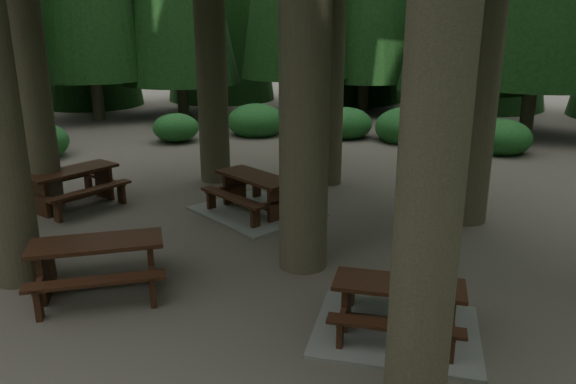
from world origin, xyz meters
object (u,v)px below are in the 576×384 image
Objects in this scene: picnic_table_a at (397,316)px; picnic_table_e at (98,259)px; picnic_table_b at (73,182)px; picnic_table_c at (256,200)px.

picnic_table_e is at bearing 178.46° from picnic_table_a.
picnic_table_b reaches higher than picnic_table_c.
picnic_table_e reaches higher than picnic_table_a.
picnic_table_b is at bearing 153.22° from picnic_table_a.
picnic_table_e is (-4.42, -1.56, 0.32)m from picnic_table_a.
picnic_table_e is at bearing -72.64° from picnic_table_c.
picnic_table_a is at bearing -29.49° from picnic_table_e.
picnic_table_a is at bearing -92.29° from picnic_table_b.
picnic_table_c is 4.50m from picnic_table_e.
picnic_table_b is at bearing -137.98° from picnic_table_c.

